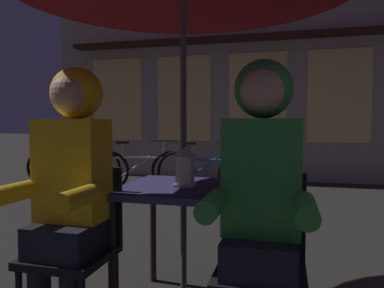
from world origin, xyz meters
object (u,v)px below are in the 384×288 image
bicycle_third (206,173)px  lantern (185,166)px  person_left_hooded (70,175)px  person_right_hooded (261,182)px  bicycle_nearest (73,167)px  cafe_table (184,203)px  chair_left (77,240)px  bicycle_second (140,170)px  chair_right (261,257)px

bicycle_third → lantern: bearing=-79.7°
person_left_hooded → person_right_hooded: size_ratio=1.00×
bicycle_third → bicycle_nearest: bearing=176.0°
cafe_table → bicycle_third: (-0.61, 3.41, -0.29)m
lantern → bicycle_nearest: size_ratio=0.14×
chair_left → bicycle_third: bearing=92.0°
chair_left → person_right_hooded: bearing=-3.4°
bicycle_second → lantern: bearing=-63.5°
chair_left → bicycle_second: size_ratio=0.52×
cafe_table → lantern: bearing=-39.5°
person_right_hooded → cafe_table: bearing=138.4°
lantern → person_left_hooded: bearing=-139.8°
lantern → person_right_hooded: person_right_hooded is taller
person_right_hooded → bicycle_second: 4.49m
person_right_hooded → chair_right: bearing=90.0°
lantern → bicycle_second: lantern is taller
cafe_table → chair_left: 0.62m
person_right_hooded → bicycle_nearest: person_right_hooded is taller
chair_left → person_left_hooded: 0.36m
cafe_table → chair_left: (-0.48, -0.37, -0.15)m
cafe_table → person_left_hooded: person_left_hooded is taller
chair_left → bicycle_second: bearing=107.9°
bicycle_second → bicycle_third: size_ratio=0.99×
bicycle_second → chair_right: bearing=-60.1°
bicycle_nearest → bicycle_third: bearing=-4.0°
lantern → person_left_hooded: size_ratio=0.17×
person_left_hooded → bicycle_nearest: bearing=122.4°
bicycle_third → person_left_hooded: bearing=-88.0°
bicycle_nearest → bicycle_second: same height
cafe_table → bicycle_third: 3.48m
lantern → person_left_hooded: (-0.49, -0.42, -0.01)m
bicycle_nearest → cafe_table: bearing=-49.8°
person_left_hooded → bicycle_nearest: 4.77m
person_left_hooded → person_right_hooded: 0.96m
cafe_table → person_left_hooded: 0.67m
lantern → chair_right: 0.70m
person_right_hooded → bicycle_second: (-2.20, 3.89, -0.50)m
chair_right → bicycle_third: bearing=106.1°
chair_right → bicycle_second: (-2.20, 3.83, -0.14)m
bicycle_second → cafe_table: bearing=-63.6°
chair_left → chair_right: size_ratio=1.00×
person_left_hooded → bicycle_third: size_ratio=0.84×
person_left_hooded → person_right_hooded: same height
chair_right → bicycle_second: chair_right is taller
chair_left → person_right_hooded: (0.96, -0.06, 0.36)m
bicycle_nearest → chair_right: bearing=-48.4°
chair_left → person_left_hooded: person_left_hooded is taller
person_left_hooded → chair_right: bearing=3.4°
person_left_hooded → bicycle_nearest: (-2.54, 4.00, -0.50)m
cafe_table → chair_left: chair_left is taller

